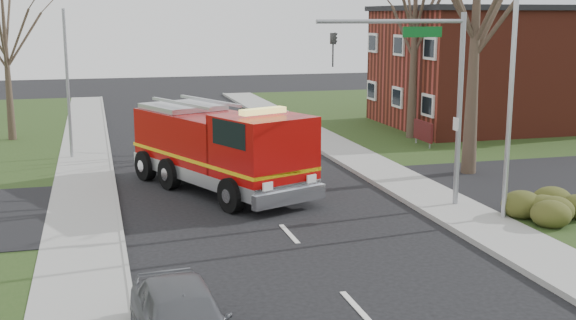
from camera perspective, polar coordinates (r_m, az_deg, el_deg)
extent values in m
plane|color=black|center=(22.59, 0.10, -5.87)|extent=(120.00, 120.00, 0.00)
cube|color=#999993|center=(24.86, 14.06, -4.43)|extent=(2.40, 80.00, 0.15)
cube|color=#999993|center=(21.85, -15.91, -6.72)|extent=(2.40, 80.00, 0.15)
cube|color=maroon|center=(46.10, 17.39, 6.88)|extent=(15.00, 10.00, 7.00)
cube|color=black|center=(45.99, 17.66, 11.35)|extent=(15.40, 10.40, 0.30)
cube|color=silver|center=(42.68, 8.64, 4.92)|extent=(0.12, 1.40, 1.20)
cube|color=#471012|center=(37.48, 10.63, 2.28)|extent=(0.12, 2.00, 1.00)
cylinder|color=gray|center=(36.85, 11.14, 1.39)|extent=(0.08, 0.08, 0.90)
cylinder|color=gray|center=(38.26, 10.09, 1.80)|extent=(0.08, 0.08, 0.90)
ellipsoid|color=#2F3513|center=(25.40, 20.76, -3.32)|extent=(2.80, 2.00, 0.90)
cone|color=#35261F|center=(30.82, 14.57, 9.72)|extent=(0.64, 0.64, 12.00)
cone|color=#35261F|center=(39.53, 9.94, 9.10)|extent=(0.56, 0.56, 10.50)
cone|color=#35261F|center=(41.10, -21.36, 7.54)|extent=(0.44, 0.44, 9.00)
cylinder|color=gray|center=(25.63, 13.38, 3.67)|extent=(0.18, 0.18, 6.80)
cylinder|color=gray|center=(24.28, 8.22, 10.80)|extent=(5.20, 0.14, 0.14)
cube|color=#0C591E|center=(24.74, 10.58, 9.92)|extent=(1.40, 0.06, 0.35)
imported|color=black|center=(23.57, 3.66, 10.02)|extent=(0.22, 0.18, 1.10)
cylinder|color=#B7BABF|center=(24.18, 17.19, 4.94)|extent=(0.16, 0.16, 8.40)
cylinder|color=gray|center=(34.98, -17.01, 5.63)|extent=(0.14, 0.14, 7.00)
cube|color=#950706|center=(29.05, -6.92, 1.44)|extent=(4.94, 6.48, 2.34)
cube|color=#950706|center=(25.54, -1.97, 0.54)|extent=(3.81, 3.81, 2.68)
cube|color=#B7BABF|center=(28.11, -5.45, -0.83)|extent=(6.09, 9.16, 0.50)
cube|color=#E5B20C|center=(27.99, -5.48, 0.40)|extent=(6.10, 9.16, 0.13)
cube|color=black|center=(24.43, -0.28, 2.04)|extent=(2.44, 1.12, 0.95)
cube|color=#E5D866|center=(25.30, -2.00, 3.89)|extent=(1.80, 1.06, 0.20)
cylinder|color=black|center=(24.92, -4.50, -2.79)|extent=(0.84, 1.28, 1.23)
cylinder|color=black|center=(26.58, 0.72, -1.86)|extent=(0.84, 1.28, 1.23)
cylinder|color=black|center=(30.30, -11.19, -0.43)|extent=(0.84, 1.28, 1.23)
cylinder|color=black|center=(31.68, -6.52, 0.23)|extent=(0.84, 1.28, 1.23)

